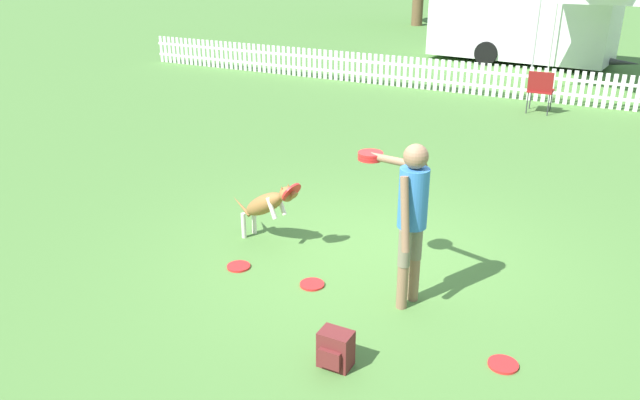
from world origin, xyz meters
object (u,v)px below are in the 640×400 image
at_px(leaping_dog, 267,204).
at_px(equipment_trailer, 523,22).
at_px(handler_person, 409,205).
at_px(backpack_on_grass, 335,349).
at_px(frisbee_near_dog, 503,364).
at_px(frisbee_near_handler, 312,284).
at_px(frisbee_midfield, 239,266).
at_px(folding_chair_center, 541,88).

relative_size(leaping_dog, equipment_trailer, 0.19).
xyz_separation_m(handler_person, equipment_trailer, (-1.74, 14.48, 0.13)).
relative_size(leaping_dog, backpack_on_grass, 3.34).
xyz_separation_m(leaping_dog, frisbee_near_dog, (3.02, -1.06, -0.51)).
xyz_separation_m(frisbee_near_handler, frisbee_near_dog, (2.09, -0.43, 0.00)).
xyz_separation_m(frisbee_midfield, backpack_on_grass, (1.72, -1.06, 0.15)).
distance_m(folding_chair_center, equipment_trailer, 6.35).
xyz_separation_m(frisbee_near_handler, frisbee_midfield, (-0.91, -0.03, 0.00)).
bearing_deg(leaping_dog, folding_chair_center, -178.27).
distance_m(handler_person, leaping_dog, 2.03).
height_order(leaping_dog, folding_chair_center, folding_chair_center).
bearing_deg(leaping_dog, backpack_on_grass, 59.69).
distance_m(frisbee_near_dog, folding_chair_center, 9.07).
xyz_separation_m(backpack_on_grass, equipment_trailer, (-1.59, 15.73, 1.01)).
relative_size(handler_person, backpack_on_grass, 5.00).
bearing_deg(backpack_on_grass, folding_chair_center, 89.89).
bearing_deg(equipment_trailer, backpack_on_grass, -78.51).
bearing_deg(frisbee_near_handler, handler_person, 9.37).
distance_m(frisbee_midfield, equipment_trailer, 14.72).
height_order(frisbee_near_handler, folding_chair_center, folding_chair_center).
xyz_separation_m(frisbee_near_handler, equipment_trailer, (-0.78, 14.64, 1.17)).
relative_size(frisbee_near_handler, frisbee_near_dog, 1.00).
distance_m(handler_person, frisbee_near_dog, 1.64).
bearing_deg(backpack_on_grass, frisbee_midfield, 148.39).
relative_size(frisbee_near_dog, backpack_on_grass, 0.78).
height_order(leaping_dog, frisbee_near_handler, leaping_dog).
relative_size(handler_person, frisbee_near_handler, 6.43).
bearing_deg(equipment_trailer, leaping_dog, -84.92).
height_order(frisbee_near_handler, frisbee_near_dog, same).
height_order(frisbee_near_handler, equipment_trailer, equipment_trailer).
height_order(leaping_dog, frisbee_near_dog, leaping_dog).
relative_size(frisbee_near_dog, frisbee_midfield, 1.00).
bearing_deg(handler_person, frisbee_midfield, 110.17).
distance_m(frisbee_midfield, folding_chair_center, 8.76).
xyz_separation_m(frisbee_midfield, equipment_trailer, (0.13, 14.67, 1.17)).
bearing_deg(backpack_on_grass, equipment_trailer, 95.79).
bearing_deg(folding_chair_center, frisbee_midfield, 77.13).
height_order(backpack_on_grass, equipment_trailer, equipment_trailer).
distance_m(frisbee_near_dog, frisbee_midfield, 3.02).
distance_m(frisbee_near_handler, backpack_on_grass, 1.37).
distance_m(frisbee_near_handler, equipment_trailer, 14.71).
bearing_deg(frisbee_near_handler, frisbee_midfield, -177.95).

